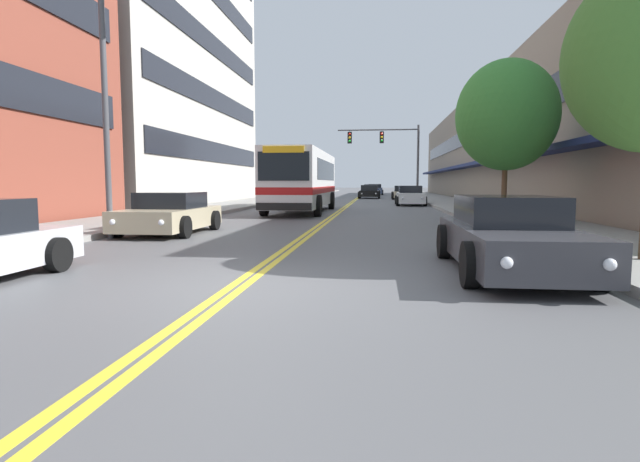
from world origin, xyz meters
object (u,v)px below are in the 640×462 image
car_champagne_parked_right_far (402,193)px  car_black_moving_lead (369,192)px  car_beige_parked_left_mid (170,214)px  car_slate_blue_moving_third (375,190)px  car_white_parked_right_mid (410,196)px  street_tree_right_mid (507,115)px  city_bus (303,178)px  car_dark_grey_parked_right_foreground (508,236)px  car_navy_moving_second (371,190)px  street_lamp_left_near (117,74)px  traffic_signal_mast (389,147)px

car_champagne_parked_right_far → car_black_moving_lead: (-3.17, 2.93, 0.02)m
car_beige_parked_left_mid → car_slate_blue_moving_third: size_ratio=1.01×
car_white_parked_right_mid → street_tree_right_mid: (2.43, -15.84, 3.37)m
street_tree_right_mid → car_black_moving_lead: bearing=100.0°
car_beige_parked_left_mid → street_tree_right_mid: 12.37m
city_bus → car_slate_blue_moving_third: size_ratio=2.58×
car_dark_grey_parked_right_foreground → car_navy_moving_second: size_ratio=1.13×
car_champagne_parked_right_far → street_lamp_left_near: size_ratio=0.63×
city_bus → traffic_signal_mast: size_ratio=1.68×
car_navy_moving_second → city_bus: bearing=-95.4°
car_white_parked_right_mid → car_black_moving_lead: (-3.10, 15.60, -0.02)m
car_slate_blue_moving_third → car_white_parked_right_mid: bearing=-85.1°
car_black_moving_lead → car_white_parked_right_mid: bearing=-78.8°
city_bus → car_dark_grey_parked_right_foreground: city_bus is taller
car_beige_parked_left_mid → car_champagne_parked_right_far: bearing=75.4°
car_dark_grey_parked_right_foreground → car_black_moving_lead: 41.79m
car_black_moving_lead → car_navy_moving_second: car_navy_moving_second is taller
car_white_parked_right_mid → traffic_signal_mast: bearing=103.1°
car_white_parked_right_mid → car_slate_blue_moving_third: 31.06m
car_white_parked_right_mid → street_lamp_left_near: (-9.20, -22.04, 3.83)m
city_bus → car_beige_parked_left_mid: bearing=-101.1°
city_bus → car_champagne_parked_right_far: 22.17m
car_champagne_parked_right_far → street_tree_right_mid: street_tree_right_mid is taller
city_bus → car_champagne_parked_right_far: size_ratio=2.37×
city_bus → car_white_parked_right_mid: (6.20, 8.57, -1.15)m
car_dark_grey_parked_right_foreground → car_champagne_parked_right_far: 38.74m
car_white_parked_right_mid → car_slate_blue_moving_third: (-2.64, 30.95, 0.02)m
car_dark_grey_parked_right_foreground → street_tree_right_mid: (2.38, 10.24, 3.39)m
car_beige_parked_left_mid → car_white_parked_right_mid: 22.16m
car_black_moving_lead → car_navy_moving_second: bearing=89.8°
city_bus → car_black_moving_lead: 24.39m
car_black_moving_lead → traffic_signal_mast: 10.65m
car_navy_moving_second → street_tree_right_mid: bearing=-82.3°
city_bus → traffic_signal_mast: (4.85, 14.37, 2.62)m
street_tree_right_mid → car_dark_grey_parked_right_foreground: bearing=-103.1°
car_navy_moving_second → car_slate_blue_moving_third: bearing=86.0°
traffic_signal_mast → street_tree_right_mid: (3.78, -21.63, -0.40)m
street_lamp_left_near → street_tree_right_mid: size_ratio=1.26×
city_bus → street_tree_right_mid: bearing=-40.1°
car_black_moving_lead → car_slate_blue_moving_third: bearing=88.3°
car_black_moving_lead → car_slate_blue_moving_third: 15.36m
car_dark_grey_parked_right_foreground → traffic_signal_mast: 32.12m
car_champagne_parked_right_far → car_navy_moving_second: size_ratio=1.07×
car_white_parked_right_mid → car_champagne_parked_right_far: bearing=89.7°
car_champagne_parked_right_far → city_bus: bearing=-106.4°
city_bus → car_slate_blue_moving_third: (3.56, 39.52, -1.13)m
car_navy_moving_second → street_tree_right_mid: size_ratio=0.74×
car_white_parked_right_mid → car_champagne_parked_right_far: 12.67m
car_navy_moving_second → traffic_signal_mast: bearing=-84.8°
car_white_parked_right_mid → car_champagne_parked_right_far: (0.06, 12.67, -0.03)m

